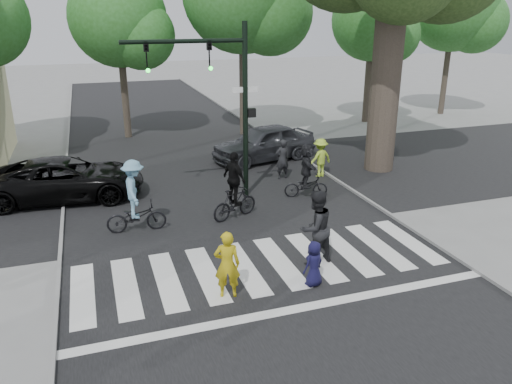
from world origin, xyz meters
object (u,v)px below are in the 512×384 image
(pedestrian_adult, at_px, (315,228))
(cyclist_left, at_px, (135,201))
(pedestrian_child, at_px, (314,264))
(traffic_signal, at_px, (221,88))
(pedestrian_woman, at_px, (227,265))
(cyclist_mid, at_px, (235,192))
(cyclist_right, at_px, (306,174))
(car_grey, at_px, (264,143))
(car_suv, at_px, (66,179))

(pedestrian_adult, xyz_separation_m, cyclist_left, (-4.21, 3.59, -0.05))
(pedestrian_child, bearing_deg, pedestrian_adult, -136.02)
(traffic_signal, relative_size, cyclist_left, 2.69)
(pedestrian_woman, height_order, pedestrian_adult, pedestrian_adult)
(cyclist_mid, xyz_separation_m, cyclist_right, (2.97, 1.09, -0.03))
(traffic_signal, relative_size, cyclist_right, 3.06)
(cyclist_left, bearing_deg, car_grey, 44.17)
(cyclist_left, bearing_deg, pedestrian_woman, -70.14)
(pedestrian_adult, xyz_separation_m, cyclist_right, (1.85, 4.69, -0.14))
(cyclist_mid, xyz_separation_m, car_suv, (-5.13, 3.61, -0.17))
(car_grey, bearing_deg, car_suv, -86.81)
(traffic_signal, relative_size, cyclist_mid, 2.72)
(traffic_signal, height_order, pedestrian_adult, traffic_signal)
(cyclist_left, distance_m, cyclist_mid, 3.09)
(pedestrian_woman, relative_size, car_suv, 0.31)
(pedestrian_child, height_order, cyclist_left, cyclist_left)
(pedestrian_child, relative_size, pedestrian_adult, 0.57)
(pedestrian_child, bearing_deg, car_suv, -74.97)
(pedestrian_adult, xyz_separation_m, car_grey, (2.01, 9.63, -0.22))
(cyclist_left, bearing_deg, traffic_signal, 30.93)
(traffic_signal, bearing_deg, cyclist_right, -16.41)
(pedestrian_adult, height_order, cyclist_left, cyclist_left)
(cyclist_mid, bearing_deg, cyclist_right, 20.09)
(pedestrian_adult, distance_m, cyclist_mid, 3.77)
(pedestrian_child, bearing_deg, cyclist_left, -71.14)
(pedestrian_woman, xyz_separation_m, cyclist_right, (4.46, 5.53, 0.05))
(traffic_signal, distance_m, car_grey, 5.95)
(pedestrian_woman, relative_size, cyclist_right, 0.84)
(pedestrian_woman, distance_m, cyclist_left, 4.71)
(cyclist_left, bearing_deg, car_suv, 119.39)
(traffic_signal, bearing_deg, car_suv, 162.19)
(pedestrian_child, xyz_separation_m, cyclist_mid, (-0.61, 4.63, 0.33))
(pedestrian_adult, height_order, cyclist_right, pedestrian_adult)
(car_suv, height_order, car_grey, car_grey)
(pedestrian_woman, bearing_deg, cyclist_mid, -93.83)
(pedestrian_child, bearing_deg, car_grey, -123.10)
(pedestrian_woman, bearing_deg, cyclist_left, -55.45)
(pedestrian_child, height_order, pedestrian_adult, pedestrian_adult)
(pedestrian_child, bearing_deg, cyclist_right, -132.24)
(traffic_signal, height_order, cyclist_mid, traffic_signal)
(pedestrian_woman, relative_size, cyclist_mid, 0.74)
(cyclist_left, xyz_separation_m, cyclist_right, (6.06, 1.10, -0.09))
(car_suv, bearing_deg, cyclist_right, -102.11)
(pedestrian_child, xyz_separation_m, car_suv, (-5.74, 8.25, 0.16))
(pedestrian_woman, distance_m, pedestrian_adult, 2.75)
(pedestrian_adult, distance_m, cyclist_left, 5.53)
(car_suv, bearing_deg, pedestrian_adult, -133.87)
(pedestrian_child, xyz_separation_m, car_grey, (2.52, 10.66, 0.22))
(car_grey, bearing_deg, cyclist_left, -58.94)
(pedestrian_child, relative_size, cyclist_mid, 0.52)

